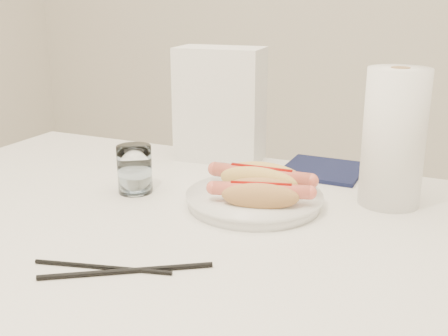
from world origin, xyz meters
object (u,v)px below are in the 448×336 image
at_px(plate, 254,201).
at_px(napkin_box, 220,105).
at_px(hotdog_right, 261,194).
at_px(water_glass, 135,169).
at_px(hotdog_left, 261,179).
at_px(table, 172,248).
at_px(paper_towel_roll, 394,138).

relative_size(plate, napkin_box, 0.94).
xyz_separation_m(plate, napkin_box, (-0.18, 0.25, 0.12)).
height_order(plate, napkin_box, napkin_box).
height_order(plate, hotdog_right, hotdog_right).
distance_m(water_glass, napkin_box, 0.29).
bearing_deg(hotdog_right, plate, 107.83).
distance_m(hotdog_left, hotdog_right, 0.07).
xyz_separation_m(table, napkin_box, (-0.07, 0.35, 0.19)).
xyz_separation_m(table, plate, (0.11, 0.10, 0.07)).
relative_size(plate, hotdog_right, 1.44).
bearing_deg(water_glass, table, -33.25).
relative_size(plate, hotdog_left, 1.28).
bearing_deg(hotdog_right, napkin_box, 109.79).
bearing_deg(hotdog_left, napkin_box, 128.01).
height_order(hotdog_left, paper_towel_roll, paper_towel_roll).
relative_size(table, paper_towel_roll, 4.93).
xyz_separation_m(plate, hotdog_right, (0.03, -0.04, 0.03)).
height_order(water_glass, paper_towel_roll, paper_towel_roll).
distance_m(hotdog_left, water_glass, 0.24).
xyz_separation_m(hotdog_left, paper_towel_roll, (0.21, 0.08, 0.08)).
bearing_deg(plate, table, -136.87).
bearing_deg(plate, napkin_box, 126.04).
bearing_deg(napkin_box, plate, -59.49).
bearing_deg(hotdog_left, water_glass, -169.30).
bearing_deg(hotdog_right, hotdog_left, 93.99).
relative_size(plate, paper_towel_roll, 0.97).
distance_m(plate, hotdog_left, 0.04).
height_order(hotdog_left, napkin_box, napkin_box).
relative_size(table, napkin_box, 4.76).
height_order(table, hotdog_left, hotdog_left).
height_order(plate, paper_towel_roll, paper_towel_roll).
bearing_deg(paper_towel_roll, hotdog_left, -158.51).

